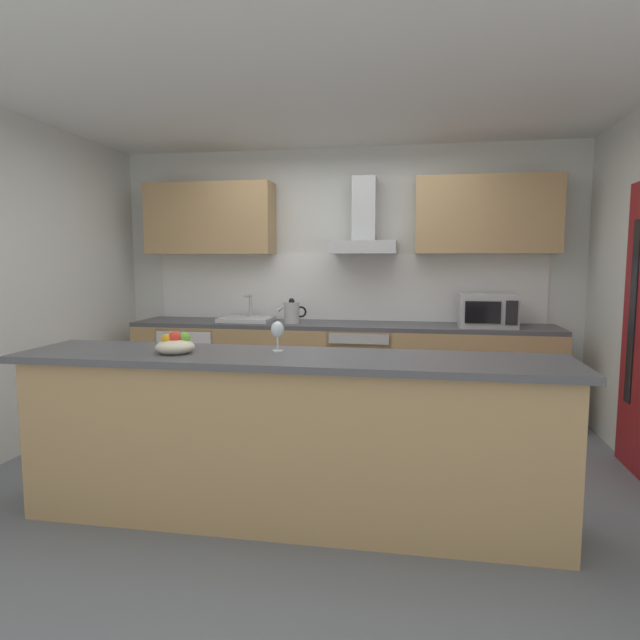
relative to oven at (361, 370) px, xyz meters
The scene contains 16 objects.
ground 1.47m from the oven, 98.93° to the right, with size 5.56×4.44×0.02m, color slate.
ceiling 2.56m from the oven, 98.93° to the right, with size 5.56×4.44×0.02m, color white.
wall_back 0.96m from the oven, 117.96° to the left, with size 5.56×0.12×2.60m, color silver.
wall_left 3.02m from the oven, 151.74° to the right, with size 0.12×4.44×2.60m, color silver.
backsplash_tile 0.87m from the oven, 122.83° to the left, with size 3.87×0.02×0.66m, color white.
counter_back 0.22m from the oven, behind, with size 4.01×0.60×0.90m.
counter_island 2.15m from the oven, 95.46° to the right, with size 3.12×0.64×0.97m.
upper_cabinets 1.48m from the oven, 140.74° to the left, with size 3.96×0.32×0.70m.
oven is the anchor object (origin of this frame).
refrigerator 1.67m from the oven, behind, with size 0.58×0.60×0.85m.
microwave 1.28m from the oven, ahead, with size 0.50×0.38×0.30m.
sink 1.22m from the oven, behind, with size 0.50×0.40×0.26m.
kettle 0.86m from the oven, behind, with size 0.29×0.15×0.24m.
range_hood 1.33m from the oven, 90.00° to the left, with size 0.62×0.45×0.72m.
wine_glass 2.15m from the oven, 98.11° to the right, with size 0.08×0.08×0.18m.
fruit_bowl 2.41m from the oven, 111.34° to the right, with size 0.22×0.22×0.13m.
Camera 1 is at (0.72, -3.69, 1.50)m, focal length 30.47 mm.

